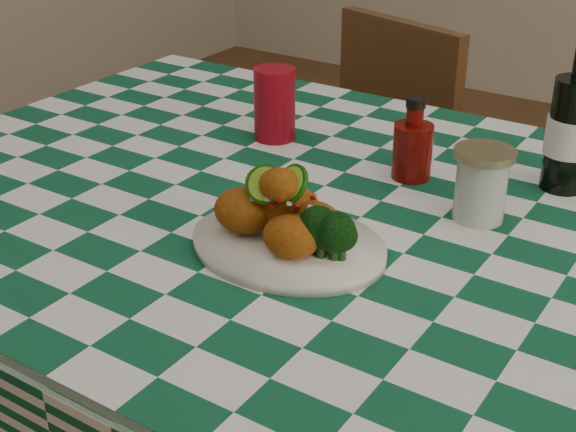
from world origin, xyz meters
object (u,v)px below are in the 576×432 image
Objects in this scene: dining_table at (351,419)px; plate at (288,246)px; mason_jar at (481,185)px; wooden_chair_left at (344,198)px; ketchup_bottle at (413,139)px; fried_chicken_pile at (284,205)px; red_tumbler at (275,104)px; beer_bottle at (574,114)px.

plate is at bearing -102.81° from dining_table.
plate is (-0.03, -0.15, 0.40)m from dining_table.
mason_jar reaches higher than wooden_chair_left.
ketchup_bottle is 0.17m from mason_jar.
dining_table is 0.49m from fried_chicken_pile.
ketchup_bottle is at bearing -4.31° from red_tumbler.
dining_table is 0.62m from beer_bottle.
plate is 0.33m from ketchup_bottle.
dining_table is 0.80m from wooden_chair_left.
plate is 0.30m from mason_jar.
wooden_chair_left reaches higher than dining_table.
beer_bottle reaches higher than mason_jar.
plate is at bearing -53.34° from red_tumbler.
dining_table is at bearing -129.33° from beer_bottle.
fried_chicken_pile reaches higher than plate.
ketchup_bottle reaches higher than red_tumbler.
wooden_chair_left is (-0.63, 0.42, -0.48)m from beer_bottle.
red_tumbler is 0.52m from beer_bottle.
fried_chicken_pile reaches higher than mason_jar.
mason_jar is (0.15, 0.09, 0.45)m from dining_table.
dining_table is 0.43m from plate.
beer_bottle is (0.51, 0.07, 0.06)m from red_tumbler.
red_tumbler is at bearing 126.00° from fried_chicken_pile.
ketchup_bottle is at bearing -156.52° from beer_bottle.
fried_chicken_pile is 0.65× the size of beer_bottle.
plate is at bearing 0.00° from fried_chicken_pile.
beer_bottle is at bearing -16.22° from wooden_chair_left.
dining_table is 0.49m from ketchup_bottle.
plate is 0.50m from beer_bottle.
mason_jar is at bearing -29.61° from wooden_chair_left.
red_tumbler is at bearing 126.66° from plate.
red_tumbler is at bearing -58.97° from wooden_chair_left.
ketchup_bottle is 0.25m from beer_bottle.
dining_table is at bearing -33.96° from red_tumbler.
fried_chicken_pile reaches higher than dining_table.
ketchup_bottle is at bearing 84.24° from plate.
beer_bottle is at bearing 50.67° from dining_table.
wooden_chair_left is at bearing 113.95° from fried_chicken_pile.
mason_jar is (0.15, -0.08, -0.01)m from ketchup_bottle.
beer_bottle is (0.26, 0.42, 0.06)m from fried_chicken_pile.
dining_table is 10.11× the size of fried_chicken_pile.
dining_table is 6.61× the size of beer_bottle.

